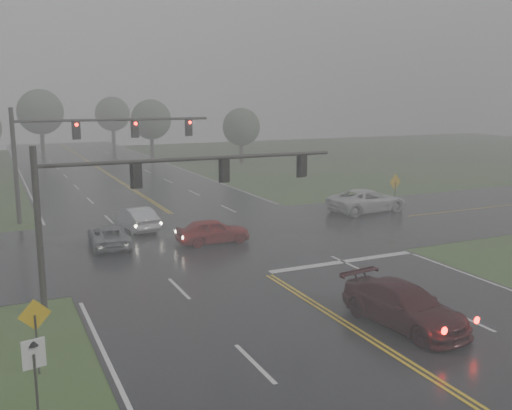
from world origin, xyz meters
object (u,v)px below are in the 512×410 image
sedan_maroon (403,326)px  sedan_red (213,243)px  car_grey (109,247)px  signal_gantry_near (142,189)px  pickup_white (367,212)px  sedan_silver (137,230)px  signal_gantry_far (79,141)px

sedan_maroon → sedan_red: bearing=90.9°
car_grey → signal_gantry_near: bearing=92.8°
pickup_white → signal_gantry_near: 22.95m
pickup_white → car_grey: bearing=92.2°
car_grey → signal_gantry_near: size_ratio=0.34×
pickup_white → signal_gantry_near: (-19.49, -11.15, 4.70)m
car_grey → signal_gantry_near: 10.27m
sedan_maroon → sedan_silver: (-5.36, 19.73, 0.00)m
sedan_red → sedan_silver: size_ratio=0.95×
pickup_white → signal_gantry_far: size_ratio=0.44×
signal_gantry_near → signal_gantry_far: size_ratio=0.96×
sedan_red → signal_gantry_near: bearing=144.1°
sedan_red → car_grey: 5.93m
sedan_silver → sedan_red: bearing=114.5°
sedan_maroon → pickup_white: 21.50m
sedan_maroon → sedan_silver: sedan_maroon is taller
sedan_maroon → pickup_white: pickup_white is taller
car_grey → pickup_white: (19.30, 2.02, 0.00)m
sedan_red → pickup_white: pickup_white is taller
sedan_silver → car_grey: sedan_silver is taller
pickup_white → signal_gantry_far: bearing=66.9°
sedan_maroon → car_grey: 17.92m
sedan_red → car_grey: bearing=75.6°
sedan_silver → signal_gantry_near: (-2.62, -12.72, 4.70)m
sedan_maroon → signal_gantry_near: (-7.99, 7.01, 4.70)m
sedan_red → sedan_silver: bearing=33.9°
sedan_maroon → sedan_silver: 20.44m
signal_gantry_near → car_grey: bearing=88.8°
sedan_maroon → sedan_silver: size_ratio=1.19×
sedan_red → pickup_white: 14.14m
sedan_silver → signal_gantry_far: signal_gantry_far is taller
sedan_red → car_grey: sedan_red is taller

